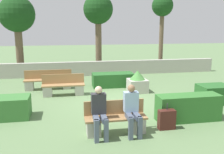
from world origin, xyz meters
name	(u,v)px	position (x,y,z in m)	size (l,w,h in m)	color
ground_plane	(120,103)	(0.00, 0.00, 0.00)	(60.00, 60.00, 0.00)	#607F51
perimeter_wall	(100,68)	(0.00, 5.55, 0.41)	(14.38, 0.30, 0.83)	#B7B2A8
bench_front	(116,121)	(-0.72, -2.65, 0.33)	(1.67, 0.49, 0.86)	#A37A4C
bench_left_side	(48,82)	(-2.78, 2.66, 0.35)	(2.14, 0.49, 0.86)	#A37A4C
bench_right_side	(63,87)	(-2.10, 1.47, 0.33)	(1.76, 0.48, 0.86)	#A37A4C
person_seated_man	(132,108)	(-0.30, -2.78, 0.74)	(0.38, 0.63, 1.33)	#515B70
person_seated_woman	(99,110)	(-1.17, -2.78, 0.73)	(0.38, 0.63, 1.33)	#515B70
hedge_block_near_left	(188,108)	(1.65, -2.14, 0.40)	(1.95, 0.61, 0.80)	#33702D
hedge_block_near_right	(113,80)	(0.23, 2.63, 0.32)	(1.94, 0.88, 0.64)	#286028
hedge_block_mid_left	(214,94)	(3.48, -0.66, 0.34)	(1.15, 0.88, 0.68)	#286028
hedge_block_mid_right	(8,108)	(-3.82, -0.91, 0.34)	(1.34, 0.84, 0.68)	#3D7A38
planter_corner_left	(137,82)	(1.10, 1.42, 0.44)	(0.81, 0.81, 0.95)	#B7B2A8
suitcase	(167,120)	(0.74, -2.66, 0.28)	(0.47, 0.22, 0.76)	#471E19
tree_leftmost	(17,16)	(-4.62, 6.70, 3.41)	(2.08, 2.08, 4.57)	brown
tree_center_left	(98,12)	(0.10, 6.61, 3.69)	(1.80, 1.80, 4.75)	brown
tree_center_right	(162,9)	(4.26, 6.75, 3.90)	(1.36, 1.36, 4.81)	brown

